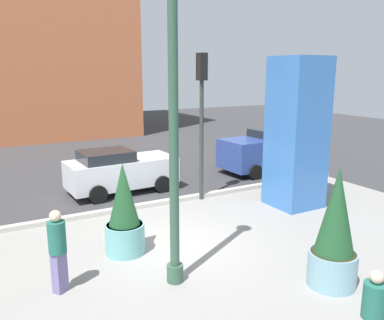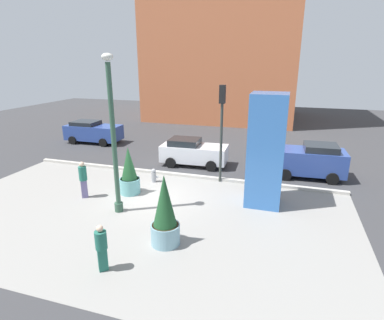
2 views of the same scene
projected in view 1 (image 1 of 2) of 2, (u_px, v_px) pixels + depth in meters
name	position (u px, v px, depth m)	size (l,w,h in m)	color
ground_plane	(122.00, 203.00, 14.09)	(60.00, 60.00, 0.00)	#38383A
plaza_pavement	(214.00, 278.00, 8.97)	(18.00, 10.00, 0.02)	gray
curb_strip	(131.00, 208.00, 13.33)	(18.00, 0.24, 0.16)	#B7B2A8
lamp_post	(174.00, 139.00, 8.14)	(0.44, 0.44, 6.49)	#335642
art_pillar_blue	(297.00, 133.00, 13.32)	(1.53, 1.53, 4.96)	#3870BC
potted_plant_mid_plaza	(335.00, 234.00, 8.44)	(1.02, 1.02, 2.61)	#7AA8B7
potted_plant_near_right	(124.00, 214.00, 10.00)	(0.98, 0.98, 2.33)	#6BB2B2
fire_hydrant	(122.00, 215.00, 11.84)	(0.36, 0.26, 0.75)	#99999E
traffic_light_far_side	(202.00, 104.00, 13.74)	(0.28, 0.42, 5.08)	#333833
car_intersection	(120.00, 170.00, 15.17)	(4.09, 2.09, 1.64)	silver
car_curb_west	(263.00, 150.00, 18.28)	(3.90, 2.18, 1.90)	#2D4793
pedestrian_on_sidewalk	(58.00, 247.00, 8.21)	(0.50, 0.50, 1.79)	slate
pedestrian_by_curb	(373.00, 312.00, 6.24)	(0.51, 0.51, 1.56)	#236656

